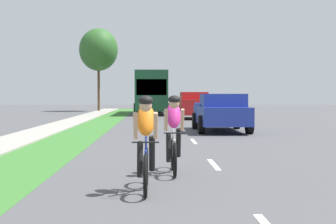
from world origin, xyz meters
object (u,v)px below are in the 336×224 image
(suv_red, at_px, (194,105))
(sedan_maroon, at_px, (150,102))
(pickup_blue, at_px, (221,112))
(cyclist_lead, at_px, (146,142))
(street_tree_far, at_px, (99,50))
(bus_dark_green, at_px, (152,91))
(cyclist_trailing, at_px, (174,134))

(suv_red, relative_size, sedan_maroon, 1.09)
(pickup_blue, bearing_deg, sedan_maroon, 94.98)
(pickup_blue, distance_m, suv_red, 11.70)
(cyclist_lead, bearing_deg, street_tree_far, 97.40)
(sedan_maroon, height_order, street_tree_far, street_tree_far)
(pickup_blue, distance_m, street_tree_far, 28.96)
(bus_dark_green, bearing_deg, pickup_blue, -81.57)
(cyclist_trailing, relative_size, sedan_maroon, 0.40)
(cyclist_trailing, xyz_separation_m, pickup_blue, (2.54, 11.47, 0.02))
(cyclist_trailing, distance_m, sedan_maroon, 49.65)
(cyclist_trailing, relative_size, bus_dark_green, 0.15)
(cyclist_lead, height_order, pickup_blue, pickup_blue)
(cyclist_trailing, distance_m, suv_red, 23.28)
(suv_red, xyz_separation_m, sedan_maroon, (-3.10, 26.48, -0.18))
(cyclist_lead, relative_size, street_tree_far, 0.21)
(cyclist_lead, distance_m, sedan_maroon, 51.48)
(suv_red, xyz_separation_m, street_tree_far, (-8.11, 15.55, 5.10))
(bus_dark_green, bearing_deg, sedan_maroon, 90.78)
(suv_red, distance_m, bus_dark_green, 9.64)
(suv_red, distance_m, sedan_maroon, 26.66)
(suv_red, bearing_deg, bus_dark_green, 107.39)
(cyclist_lead, xyz_separation_m, sedan_maroon, (-0.26, 51.48, -0.04))
(bus_dark_green, bearing_deg, street_tree_far, 129.33)
(cyclist_lead, height_order, suv_red, suv_red)
(cyclist_lead, relative_size, sedan_maroon, 0.40)
(cyclist_lead, relative_size, bus_dark_green, 0.15)
(pickup_blue, xyz_separation_m, sedan_maroon, (-3.32, 38.17, -0.06))
(cyclist_lead, xyz_separation_m, cyclist_trailing, (0.53, 1.84, 0.00))
(cyclist_trailing, xyz_separation_m, sedan_maroon, (-0.79, 49.64, -0.04))
(pickup_blue, bearing_deg, suv_red, 91.10)
(street_tree_far, bearing_deg, cyclist_lead, -82.60)
(pickup_blue, distance_m, sedan_maroon, 38.32)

